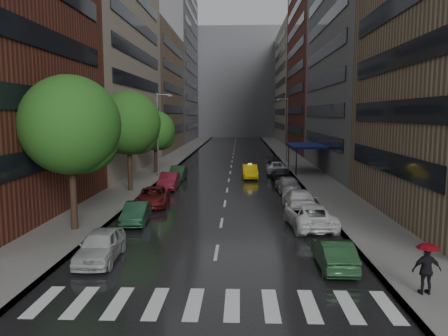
{
  "coord_description": "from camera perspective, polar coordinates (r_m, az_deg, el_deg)",
  "views": [
    {
      "loc": [
        1.16,
        -17.15,
        6.91
      ],
      "look_at": [
        0.0,
        14.24,
        3.0
      ],
      "focal_mm": 35.0,
      "sensor_mm": 36.0,
      "label": 1
    }
  ],
  "objects": [
    {
      "name": "sidewalk_right",
      "position": [
        67.95,
        8.73,
        1.24
      ],
      "size": [
        4.0,
        140.0,
        0.15
      ],
      "primitive_type": "cube",
      "color": "gray",
      "rests_on": "ground"
    },
    {
      "name": "building_far",
      "position": [
        135.46,
        1.65,
        10.94
      ],
      "size": [
        40.0,
        14.0,
        32.0
      ],
      "primitive_type": "cube",
      "color": "slate",
      "rests_on": "ground"
    },
    {
      "name": "buildings_right",
      "position": [
        75.57,
        13.0,
        13.09
      ],
      "size": [
        8.05,
        109.1,
        36.0
      ],
      "color": "#937A5B",
      "rests_on": "ground"
    },
    {
      "name": "street_lamp_left",
      "position": [
        48.02,
        -8.57,
        4.61
      ],
      "size": [
        1.74,
        0.22,
        9.0
      ],
      "color": "gray",
      "rests_on": "sidewalk_left"
    },
    {
      "name": "road",
      "position": [
        67.51,
        1.12,
        1.22
      ],
      "size": [
        14.0,
        140.0,
        0.01
      ],
      "primitive_type": "cube",
      "color": "black",
      "rests_on": "ground"
    },
    {
      "name": "awning",
      "position": [
        52.87,
        10.64,
        2.88
      ],
      "size": [
        4.0,
        8.0,
        3.12
      ],
      "color": "navy",
      "rests_on": "sidewalk_right"
    },
    {
      "name": "street_lamp_right",
      "position": [
        62.52,
        8.17,
        5.17
      ],
      "size": [
        1.74,
        0.22,
        9.0
      ],
      "color": "gray",
      "rests_on": "sidewalk_right"
    },
    {
      "name": "tree_mid",
      "position": [
        39.28,
        -12.34,
        5.76
      ],
      "size": [
        5.6,
        5.6,
        8.92
      ],
      "color": "#382619",
      "rests_on": "ground"
    },
    {
      "name": "tree_far",
      "position": [
        50.78,
        -9.0,
        4.84
      ],
      "size": [
        4.58,
        4.58,
        7.3
      ],
      "color": "#382619",
      "rests_on": "ground"
    },
    {
      "name": "crosswalk",
      "position": [
        16.67,
        -1.44,
        -17.34
      ],
      "size": [
        13.15,
        2.8,
        0.01
      ],
      "color": "silver",
      "rests_on": "ground"
    },
    {
      "name": "sidewalk_left",
      "position": [
        68.25,
        -6.46,
        1.3
      ],
      "size": [
        4.0,
        140.0,
        0.15
      ],
      "primitive_type": "cube",
      "color": "gray",
      "rests_on": "ground"
    },
    {
      "name": "buildings_left",
      "position": [
        78.17,
        -10.12,
        13.66
      ],
      "size": [
        8.0,
        108.0,
        38.0
      ],
      "color": "maroon",
      "rests_on": "ground"
    },
    {
      "name": "parked_cars_left",
      "position": [
        33.85,
        -9.11,
        -3.54
      ],
      "size": [
        2.71,
        30.15,
        1.5
      ],
      "color": "#BABABA",
      "rests_on": "ground"
    },
    {
      "name": "taxi",
      "position": [
        47.05,
        3.4,
        -0.46
      ],
      "size": [
        1.7,
        4.5,
        1.47
      ],
      "primitive_type": "imported",
      "rotation": [
        0.0,
        0.0,
        0.03
      ],
      "color": "yellow",
      "rests_on": "ground"
    },
    {
      "name": "parked_cars_right",
      "position": [
        38.34,
        8.45,
        -2.26
      ],
      "size": [
        2.91,
        41.77,
        1.59
      ],
      "color": "#1A3A1E",
      "rests_on": "ground"
    },
    {
      "name": "ground",
      "position": [
        18.52,
        -1.68,
        -14.81
      ],
      "size": [
        220.0,
        220.0,
        0.0
      ],
      "primitive_type": "plane",
      "color": "gray",
      "rests_on": "ground"
    },
    {
      "name": "ped_red_umbrella",
      "position": [
        18.36,
        24.98,
        -11.28
      ],
      "size": [
        1.11,
        0.82,
        2.01
      ],
      "color": "black",
      "rests_on": "sidewalk_right"
    },
    {
      "name": "tree_near",
      "position": [
        26.68,
        -19.43,
        5.29
      ],
      "size": [
        5.73,
        5.73,
        9.14
      ],
      "color": "#382619",
      "rests_on": "ground"
    }
  ]
}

